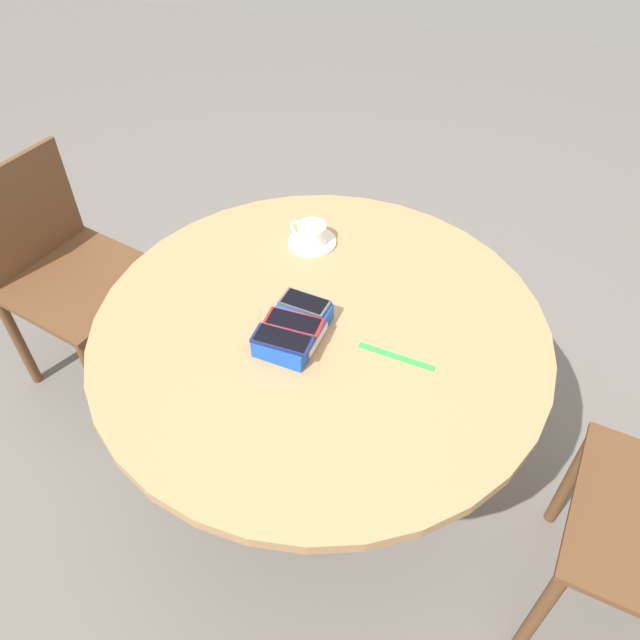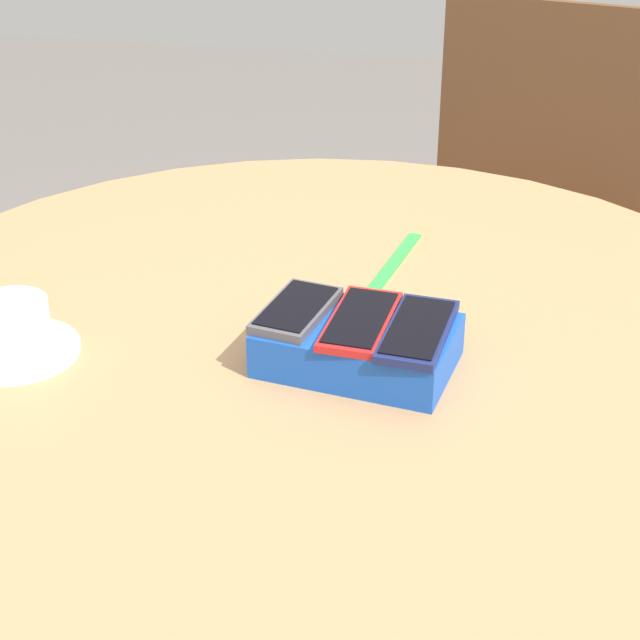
% 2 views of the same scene
% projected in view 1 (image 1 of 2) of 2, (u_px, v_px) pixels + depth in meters
% --- Properties ---
extents(ground_plane, '(8.00, 8.00, 0.00)m').
position_uv_depth(ground_plane, '(320.00, 481.00, 2.05)').
color(ground_plane, slate).
extents(round_table, '(1.12, 1.12, 0.74)m').
position_uv_depth(round_table, '(320.00, 356.00, 1.61)').
color(round_table, '#2D2D2D').
rests_on(round_table, ground_plane).
extents(phone_box, '(0.21, 0.16, 0.05)m').
position_uv_depth(phone_box, '(294.00, 330.00, 1.48)').
color(phone_box, blue).
rests_on(phone_box, round_table).
extents(phone_navy, '(0.07, 0.14, 0.01)m').
position_uv_depth(phone_navy, '(282.00, 339.00, 1.42)').
color(phone_navy, navy).
rests_on(phone_navy, phone_box).
extents(phone_red, '(0.07, 0.14, 0.01)m').
position_uv_depth(phone_red, '(294.00, 322.00, 1.46)').
color(phone_red, red).
rests_on(phone_red, phone_box).
extents(phone_gray, '(0.08, 0.13, 0.01)m').
position_uv_depth(phone_gray, '(305.00, 303.00, 1.51)').
color(phone_gray, '#515156').
rests_on(phone_gray, phone_box).
extents(saucer, '(0.13, 0.13, 0.01)m').
position_uv_depth(saucer, '(312.00, 242.00, 1.75)').
color(saucer, white).
rests_on(saucer, round_table).
extents(coffee_cup, '(0.08, 0.11, 0.05)m').
position_uv_depth(coffee_cup, '(311.00, 233.00, 1.73)').
color(coffee_cup, white).
rests_on(coffee_cup, saucer).
extents(lanyard_strap, '(0.05, 0.19, 0.00)m').
position_uv_depth(lanyard_strap, '(396.00, 356.00, 1.45)').
color(lanyard_strap, green).
rests_on(lanyard_strap, round_table).
extents(chair_far_side, '(0.54, 0.54, 0.82)m').
position_uv_depth(chair_far_side, '(68.00, 274.00, 2.11)').
color(chair_far_side, brown).
rests_on(chair_far_side, ground_plane).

